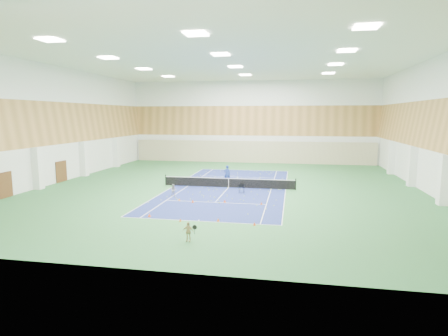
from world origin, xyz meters
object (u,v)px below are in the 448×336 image
Objects in this scene: child_court at (174,190)px; child_apron at (188,232)px; coach at (227,174)px; ball_cart at (242,188)px; tennis_net at (229,182)px.

child_court is 0.96× the size of child_apron.
coach is 2.14× the size of ball_cart.
coach is at bearing 103.07° from tennis_net.
coach is 5.50m from ball_cart.
coach is 1.71× the size of child_court.
child_apron is 13.64m from ball_cart.
ball_cart is (2.22, -5.00, -0.49)m from coach.
coach reaches higher than ball_cart.
child_apron is at bearing -79.67° from child_court.
child_apron is (4.50, -11.15, 0.02)m from child_court.
child_court reaches higher than ball_cart.
child_court is 6.14m from ball_cart.
coach is at bearing 116.64° from ball_cart.
coach reaches higher than tennis_net.
tennis_net is 2.84m from coach.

